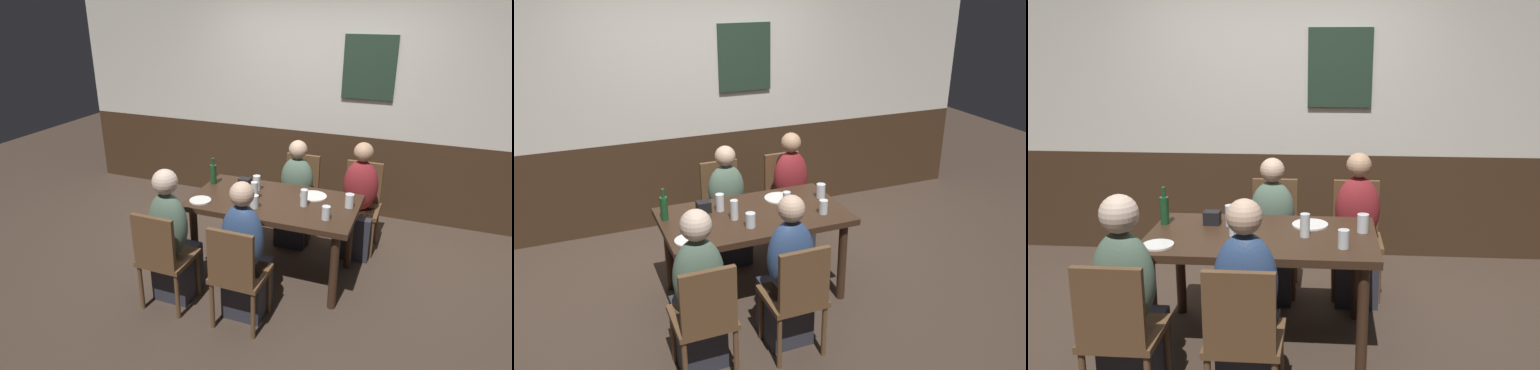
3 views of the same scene
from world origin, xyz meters
TOP-DOWN VIEW (x-y plane):
  - ground_plane at (0.00, 0.00)m, footprint 12.00×12.00m
  - wall_back at (0.00, 1.65)m, footprint 6.40×0.13m
  - dining_table at (0.00, 0.00)m, footprint 1.48×0.83m
  - chair_right_far at (0.65, 0.83)m, footprint 0.40×0.40m
  - chair_mid_far at (0.00, 0.83)m, footprint 0.40×0.40m
  - chair_left_near at (-0.65, -0.83)m, footprint 0.40×0.40m
  - chair_mid_near at (0.00, -0.83)m, footprint 0.40×0.40m
  - person_right_far at (0.65, 0.67)m, footprint 0.34×0.37m
  - person_mid_far at (-0.00, 0.67)m, footprint 0.34×0.37m
  - person_left_near at (-0.65, -0.67)m, footprint 0.34×0.37m
  - person_mid_near at (0.00, -0.67)m, footprint 0.34×0.37m
  - beer_glass_tall at (0.52, -0.21)m, footprint 0.07×0.07m
  - highball_clear at (0.65, 0.10)m, footprint 0.08×0.08m
  - tumbler_short at (-0.10, -0.21)m, footprint 0.08×0.08m
  - pint_glass_stout at (-0.17, -0.04)m, footprint 0.06×0.06m
  - tumbler_water at (-0.23, 0.16)m, footprint 0.07×0.07m
  - pint_glass_amber at (0.28, -0.02)m, footprint 0.06×0.06m
  - beer_bottle_green at (-0.68, 0.16)m, footprint 0.06×0.06m
  - plate_white_large at (0.31, 0.21)m, footprint 0.24×0.24m
  - plate_white_small at (-0.60, -0.26)m, footprint 0.19×0.19m
  - condiment_caddy at (-0.36, 0.19)m, footprint 0.11×0.09m

SIDE VIEW (x-z plane):
  - ground_plane at x=0.00m, z-range 0.00..0.00m
  - person_mid_far at x=0.00m, z-range -0.09..1.01m
  - person_right_far at x=0.65m, z-range -0.09..1.05m
  - person_mid_near at x=0.00m, z-range -0.09..1.09m
  - chair_right_far at x=0.65m, z-range 0.06..0.94m
  - chair_mid_far at x=0.00m, z-range 0.06..0.94m
  - chair_left_near at x=-0.65m, z-range 0.06..0.94m
  - chair_mid_near at x=0.00m, z-range 0.06..0.94m
  - person_left_near at x=-0.65m, z-range -0.09..1.10m
  - dining_table at x=0.00m, z-range 0.28..1.02m
  - plate_white_large at x=0.31m, z-range 0.74..0.75m
  - plate_white_small at x=-0.60m, z-range 0.74..0.75m
  - condiment_caddy at x=-0.36m, z-range 0.74..0.83m
  - beer_glass_tall at x=0.52m, z-range 0.73..0.85m
  - tumbler_short at x=-0.10m, z-range 0.74..0.85m
  - highball_clear at x=0.65m, z-range 0.73..0.85m
  - tumbler_water at x=-0.23m, z-range 0.73..0.87m
  - pint_glass_amber at x=0.28m, z-range 0.73..0.88m
  - pint_glass_stout at x=-0.17m, z-range 0.73..0.89m
  - beer_bottle_green at x=-0.68m, z-range 0.71..0.97m
  - wall_back at x=0.00m, z-range 0.00..2.60m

